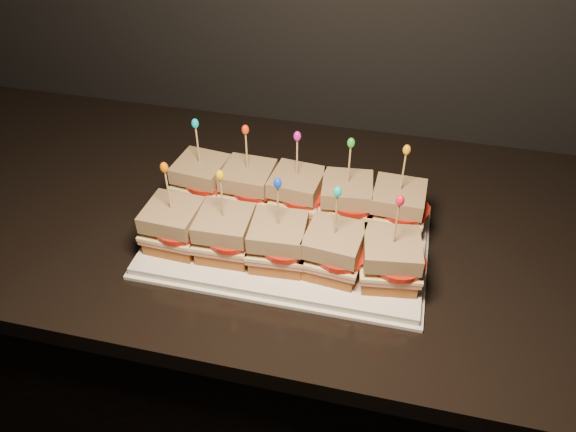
# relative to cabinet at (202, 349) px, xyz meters

# --- Properties ---
(cabinet) EXTENTS (2.64, 0.61, 0.83)m
(cabinet) POSITION_rel_cabinet_xyz_m (0.00, 0.00, 0.00)
(cabinet) COLOR black
(cabinet) RESTS_ON ground
(granite_slab) EXTENTS (2.68, 0.65, 0.03)m
(granite_slab) POSITION_rel_cabinet_xyz_m (0.00, 0.00, 0.43)
(granite_slab) COLOR black
(granite_slab) RESTS_ON cabinet
(platter) EXTENTS (0.44, 0.27, 0.02)m
(platter) POSITION_rel_cabinet_xyz_m (0.22, -0.07, 0.46)
(platter) COLOR white
(platter) RESTS_ON granite_slab
(platter_rim) EXTENTS (0.45, 0.29, 0.01)m
(platter_rim) POSITION_rel_cabinet_xyz_m (0.22, -0.07, 0.45)
(platter_rim) COLOR white
(platter_rim) RESTS_ON granite_slab
(sandwich_0_bread_bot) EXTENTS (0.09, 0.09, 0.02)m
(sandwich_0_bread_bot) POSITION_rel_cabinet_xyz_m (0.05, -0.00, 0.48)
(sandwich_0_bread_bot) COLOR brown
(sandwich_0_bread_bot) RESTS_ON platter
(sandwich_0_ham) EXTENTS (0.10, 0.09, 0.01)m
(sandwich_0_ham) POSITION_rel_cabinet_xyz_m (0.05, -0.00, 0.49)
(sandwich_0_ham) COLOR #CB6B5D
(sandwich_0_ham) RESTS_ON sandwich_0_bread_bot
(sandwich_0_cheese) EXTENTS (0.10, 0.10, 0.01)m
(sandwich_0_cheese) POSITION_rel_cabinet_xyz_m (0.05, -0.00, 0.50)
(sandwich_0_cheese) COLOR #F8E09B
(sandwich_0_cheese) RESTS_ON sandwich_0_ham
(sandwich_0_tomato) EXTENTS (0.08, 0.08, 0.01)m
(sandwich_0_tomato) POSITION_rel_cabinet_xyz_m (0.07, -0.01, 0.51)
(sandwich_0_tomato) COLOR #AB1B0F
(sandwich_0_tomato) RESTS_ON sandwich_0_cheese
(sandwich_0_bread_top) EXTENTS (0.09, 0.09, 0.03)m
(sandwich_0_bread_top) POSITION_rel_cabinet_xyz_m (0.05, -0.00, 0.52)
(sandwich_0_bread_top) COLOR #58300B
(sandwich_0_bread_top) RESTS_ON sandwich_0_tomato
(sandwich_0_pick) EXTENTS (0.00, 0.00, 0.09)m
(sandwich_0_pick) POSITION_rel_cabinet_xyz_m (0.05, -0.00, 0.57)
(sandwich_0_pick) COLOR tan
(sandwich_0_pick) RESTS_ON sandwich_0_bread_top
(sandwich_0_frill) EXTENTS (0.01, 0.01, 0.02)m
(sandwich_0_frill) POSITION_rel_cabinet_xyz_m (0.05, -0.00, 0.61)
(sandwich_0_frill) COLOR #04B1C1
(sandwich_0_frill) RESTS_ON sandwich_0_pick
(sandwich_1_bread_bot) EXTENTS (0.08, 0.08, 0.02)m
(sandwich_1_bread_bot) POSITION_rel_cabinet_xyz_m (0.14, -0.00, 0.48)
(sandwich_1_bread_bot) COLOR brown
(sandwich_1_bread_bot) RESTS_ON platter
(sandwich_1_ham) EXTENTS (0.09, 0.09, 0.01)m
(sandwich_1_ham) POSITION_rel_cabinet_xyz_m (0.14, -0.00, 0.49)
(sandwich_1_ham) COLOR #CB6B5D
(sandwich_1_ham) RESTS_ON sandwich_1_bread_bot
(sandwich_1_cheese) EXTENTS (0.09, 0.09, 0.01)m
(sandwich_1_cheese) POSITION_rel_cabinet_xyz_m (0.14, -0.00, 0.50)
(sandwich_1_cheese) COLOR #F8E09B
(sandwich_1_cheese) RESTS_ON sandwich_1_ham
(sandwich_1_tomato) EXTENTS (0.08, 0.08, 0.01)m
(sandwich_1_tomato) POSITION_rel_cabinet_xyz_m (0.15, -0.01, 0.51)
(sandwich_1_tomato) COLOR #AB1B0F
(sandwich_1_tomato) RESTS_ON sandwich_1_cheese
(sandwich_1_bread_top) EXTENTS (0.08, 0.08, 0.03)m
(sandwich_1_bread_top) POSITION_rel_cabinet_xyz_m (0.14, -0.00, 0.52)
(sandwich_1_bread_top) COLOR #58300B
(sandwich_1_bread_top) RESTS_ON sandwich_1_tomato
(sandwich_1_pick) EXTENTS (0.00, 0.00, 0.09)m
(sandwich_1_pick) POSITION_rel_cabinet_xyz_m (0.14, -0.00, 0.57)
(sandwich_1_pick) COLOR tan
(sandwich_1_pick) RESTS_ON sandwich_1_bread_top
(sandwich_1_frill) EXTENTS (0.01, 0.01, 0.02)m
(sandwich_1_frill) POSITION_rel_cabinet_xyz_m (0.14, -0.00, 0.61)
(sandwich_1_frill) COLOR red
(sandwich_1_frill) RESTS_ON sandwich_1_pick
(sandwich_2_bread_bot) EXTENTS (0.09, 0.09, 0.02)m
(sandwich_2_bread_bot) POSITION_rel_cabinet_xyz_m (0.22, -0.00, 0.48)
(sandwich_2_bread_bot) COLOR brown
(sandwich_2_bread_bot) RESTS_ON platter
(sandwich_2_ham) EXTENTS (0.10, 0.09, 0.01)m
(sandwich_2_ham) POSITION_rel_cabinet_xyz_m (0.22, -0.00, 0.49)
(sandwich_2_ham) COLOR #CB6B5D
(sandwich_2_ham) RESTS_ON sandwich_2_bread_bot
(sandwich_2_cheese) EXTENTS (0.10, 0.09, 0.01)m
(sandwich_2_cheese) POSITION_rel_cabinet_xyz_m (0.22, -0.00, 0.50)
(sandwich_2_cheese) COLOR #F8E09B
(sandwich_2_cheese) RESTS_ON sandwich_2_ham
(sandwich_2_tomato) EXTENTS (0.08, 0.08, 0.01)m
(sandwich_2_tomato) POSITION_rel_cabinet_xyz_m (0.23, -0.01, 0.51)
(sandwich_2_tomato) COLOR #AB1B0F
(sandwich_2_tomato) RESTS_ON sandwich_2_cheese
(sandwich_2_bread_top) EXTENTS (0.09, 0.09, 0.03)m
(sandwich_2_bread_top) POSITION_rel_cabinet_xyz_m (0.22, -0.00, 0.52)
(sandwich_2_bread_top) COLOR #58300B
(sandwich_2_bread_top) RESTS_ON sandwich_2_tomato
(sandwich_2_pick) EXTENTS (0.00, 0.00, 0.09)m
(sandwich_2_pick) POSITION_rel_cabinet_xyz_m (0.22, -0.00, 0.57)
(sandwich_2_pick) COLOR tan
(sandwich_2_pick) RESTS_ON sandwich_2_bread_top
(sandwich_2_frill) EXTENTS (0.01, 0.01, 0.02)m
(sandwich_2_frill) POSITION_rel_cabinet_xyz_m (0.22, -0.00, 0.61)
(sandwich_2_frill) COLOR #CA149D
(sandwich_2_frill) RESTS_ON sandwich_2_pick
(sandwich_3_bread_bot) EXTENTS (0.09, 0.09, 0.02)m
(sandwich_3_bread_bot) POSITION_rel_cabinet_xyz_m (0.31, -0.00, 0.48)
(sandwich_3_bread_bot) COLOR brown
(sandwich_3_bread_bot) RESTS_ON platter
(sandwich_3_ham) EXTENTS (0.10, 0.09, 0.01)m
(sandwich_3_ham) POSITION_rel_cabinet_xyz_m (0.31, -0.00, 0.49)
(sandwich_3_ham) COLOR #CB6B5D
(sandwich_3_ham) RESTS_ON sandwich_3_bread_bot
(sandwich_3_cheese) EXTENTS (0.10, 0.09, 0.01)m
(sandwich_3_cheese) POSITION_rel_cabinet_xyz_m (0.31, -0.00, 0.50)
(sandwich_3_cheese) COLOR #F8E09B
(sandwich_3_cheese) RESTS_ON sandwich_3_ham
(sandwich_3_tomato) EXTENTS (0.08, 0.08, 0.01)m
(sandwich_3_tomato) POSITION_rel_cabinet_xyz_m (0.32, -0.01, 0.51)
(sandwich_3_tomato) COLOR #AB1B0F
(sandwich_3_tomato) RESTS_ON sandwich_3_cheese
(sandwich_3_bread_top) EXTENTS (0.09, 0.09, 0.03)m
(sandwich_3_bread_top) POSITION_rel_cabinet_xyz_m (0.31, -0.00, 0.52)
(sandwich_3_bread_top) COLOR #58300B
(sandwich_3_bread_top) RESTS_ON sandwich_3_tomato
(sandwich_3_pick) EXTENTS (0.00, 0.00, 0.09)m
(sandwich_3_pick) POSITION_rel_cabinet_xyz_m (0.31, -0.00, 0.57)
(sandwich_3_pick) COLOR tan
(sandwich_3_pick) RESTS_ON sandwich_3_bread_top
(sandwich_3_frill) EXTENTS (0.01, 0.01, 0.02)m
(sandwich_3_frill) POSITION_rel_cabinet_xyz_m (0.31, -0.00, 0.61)
(sandwich_3_frill) COLOR green
(sandwich_3_frill) RESTS_ON sandwich_3_pick
(sandwich_4_bread_bot) EXTENTS (0.08, 0.08, 0.02)m
(sandwich_4_bread_bot) POSITION_rel_cabinet_xyz_m (0.39, -0.00, 0.48)
(sandwich_4_bread_bot) COLOR brown
(sandwich_4_bread_bot) RESTS_ON platter
(sandwich_4_ham) EXTENTS (0.09, 0.09, 0.01)m
(sandwich_4_ham) POSITION_rel_cabinet_xyz_m (0.39, -0.00, 0.49)
(sandwich_4_ham) COLOR #CB6B5D
(sandwich_4_ham) RESTS_ON sandwich_4_bread_bot
(sandwich_4_cheese) EXTENTS (0.09, 0.09, 0.01)m
(sandwich_4_cheese) POSITION_rel_cabinet_xyz_m (0.39, -0.00, 0.50)
(sandwich_4_cheese) COLOR #F8E09B
(sandwich_4_cheese) RESTS_ON sandwich_4_ham
(sandwich_4_tomato) EXTENTS (0.08, 0.08, 0.01)m
(sandwich_4_tomato) POSITION_rel_cabinet_xyz_m (0.40, -0.01, 0.51)
(sandwich_4_tomato) COLOR #AB1B0F
(sandwich_4_tomato) RESTS_ON sandwich_4_cheese
(sandwich_4_bread_top) EXTENTS (0.08, 0.08, 0.03)m
(sandwich_4_bread_top) POSITION_rel_cabinet_xyz_m (0.39, -0.00, 0.52)
(sandwich_4_bread_top) COLOR #58300B
(sandwich_4_bread_top) RESTS_ON sandwich_4_tomato
(sandwich_4_pick) EXTENTS (0.00, 0.00, 0.09)m
(sandwich_4_pick) POSITION_rel_cabinet_xyz_m (0.39, -0.00, 0.57)
(sandwich_4_pick) COLOR tan
(sandwich_4_pick) RESTS_ON sandwich_4_bread_top
(sandwich_4_frill) EXTENTS (0.01, 0.01, 0.02)m
(sandwich_4_frill) POSITION_rel_cabinet_xyz_m (0.39, -0.00, 0.61)
(sandwich_4_frill) COLOR orange
(sandwich_4_frill) RESTS_ON sandwich_4_pick
(sandwich_5_bread_bot) EXTENTS (0.08, 0.08, 0.02)m
(sandwich_5_bread_bot) POSITION_rel_cabinet_xyz_m (0.05, -0.13, 0.48)
(sandwich_5_bread_bot) COLOR brown
(sandwich_5_bread_bot) RESTS_ON platter
(sandwich_5_ham) EXTENTS (0.09, 0.09, 0.01)m
(sandwich_5_ham) POSITION_rel_cabinet_xyz_m (0.05, -0.13, 0.49)
(sandwich_5_ham) COLOR #CB6B5D
(sandwich_5_ham) RESTS_ON sandwich_5_bread_bot
(sandwich_5_cheese) EXTENTS (0.09, 0.09, 0.01)m
(sandwich_5_cheese) POSITION_rel_cabinet_xyz_m (0.05, -0.13, 0.50)
(sandwich_5_cheese) COLOR #F8E09B
(sandwich_5_cheese) RESTS_ON sandwich_5_ham
(sandwich_5_tomato) EXTENTS (0.08, 0.08, 0.01)m
(sandwich_5_tomato) POSITION_rel_cabinet_xyz_m (0.07, -0.14, 0.51)
(sandwich_5_tomato) COLOR #AB1B0F
(sandwich_5_tomato) RESTS_ON sandwich_5_cheese
(sandwich_5_bread_top) EXTENTS (0.08, 0.08, 0.03)m
(sandwich_5_bread_top) POSITION_rel_cabinet_xyz_m (0.05, -0.13, 0.52)
(sandwich_5_bread_top) COLOR #58300B
(sandwich_5_bread_top) RESTS_ON sandwich_5_tomato
(sandwich_5_pick) EXTENTS (0.00, 0.00, 0.09)m
(sandwich_5_pick) POSITION_rel_cabinet_xyz_m (0.05, -0.13, 0.57)
(sandwich_5_pick) COLOR tan
(sandwich_5_pick) RESTS_ON sandwich_5_bread_top
(sandwich_5_frill) EXTENTS (0.01, 0.01, 0.02)m
(sandwich_5_frill) POSITION_rel_cabinet_xyz_m (0.05, -0.13, 0.61)
(sandwich_5_frill) COLOR #E96005
(sandwich_5_frill) RESTS_ON sandwich_5_pick
(sandwich_6_bread_bot) EXTENTS (0.08, 0.08, 0.02)m
(sandwich_6_bread_bot) POSITION_rel_cabinet_xyz_m (0.14, -0.13, 0.48)
(sandwich_6_bread_bot) COLOR brown
(sandwich_6_bread_bot) RESTS_ON platter
(sandwich_6_ham) EXTENTS (0.09, 0.09, 0.01)m
(sandwich_6_ham) POSITION_rel_cabinet_xyz_m (0.14, -0.13, 0.49)
(sandwich_6_ham) COLOR #CB6B5D
(sandwich_6_ham) RESTS_ON sandwich_6_bread_bot
(sandwich_6_cheese) EXTENTS (0.09, 0.09, 0.01)m
(sandwich_6_cheese) POSITION_rel_cabinet_xyz_m (0.14, -0.13, 0.50)
(sandwich_6_cheese) COLOR #F8E09B
(sandwich_6_cheese) RESTS_ON sandwich_6_ham
(sandwich_6_tomato) EXTENTS (0.08, 0.08, 0.01)m
(sandwich_6_tomato) POSITION_rel_cabinet_xyz_m (0.15, -0.14, 0.51)
(sandwich_6_tomato) COLOR #AB1B0F
(sandwich_6_tomato) RESTS_ON sandwich_6_cheese
(sandwich_6_bread_top) EXTENTS (0.08, 0.08, 0.03)m
(sandwich_6_bread_top) POSITION_rel_cabinet_xyz_m (0.14, -0.13, 0.52)
(sandwich_6_bread_top) COLOR #58300B
(sandwich_6_bread_top) RESTS_ON sandwich_6_tomato
(sandwich_6_pick) EXTENTS (0.00, 0.00, 0.09)m
(sandwich_6_pick) POSITION_rel_cabinet_xyz_m (0.14, -0.13, 0.57)
(sandwich_6_pick) COLOR tan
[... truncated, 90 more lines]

